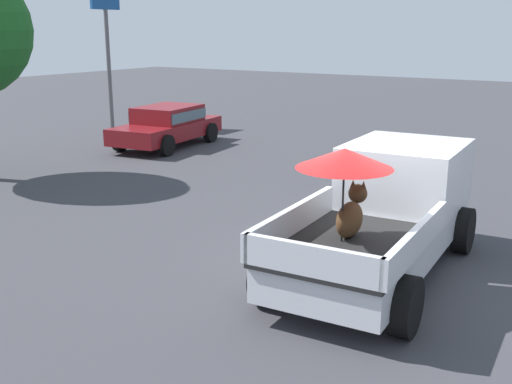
% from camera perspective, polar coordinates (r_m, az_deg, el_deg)
% --- Properties ---
extents(ground_plane, '(80.00, 80.00, 0.00)m').
position_cam_1_polar(ground_plane, '(10.13, 10.87, -7.46)').
color(ground_plane, '#38383D').
extents(pickup_truck_main, '(5.15, 2.49, 2.22)m').
position_cam_1_polar(pickup_truck_main, '(10.20, 11.86, -1.55)').
color(pickup_truck_main, black).
rests_on(pickup_truck_main, ground).
extents(parked_sedan_far, '(4.48, 2.38, 1.33)m').
position_cam_1_polar(parked_sedan_far, '(20.75, -8.15, 6.21)').
color(parked_sedan_far, black).
rests_on(parked_sedan_far, ground).
extents(motel_sign, '(1.40, 0.16, 5.38)m').
position_cam_1_polar(motel_sign, '(25.06, -13.58, 14.37)').
color(motel_sign, '#59595B').
rests_on(motel_sign, ground).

